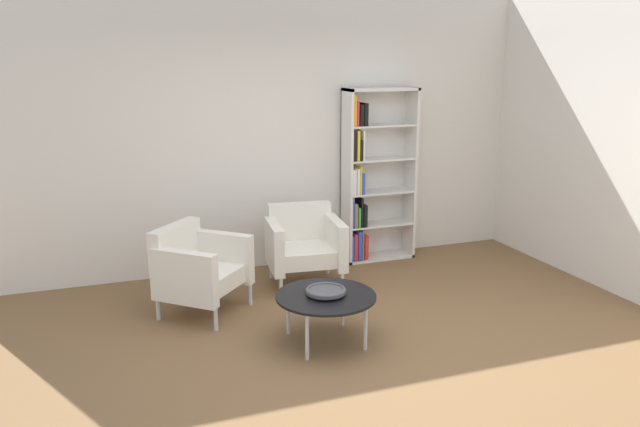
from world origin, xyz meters
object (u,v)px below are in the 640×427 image
at_px(coffee_table_low, 326,298).
at_px(armchair_corner_red, 304,244).
at_px(bookshelf_tall, 371,179).
at_px(decorative_bowl, 326,291).
at_px(armchair_near_window, 198,267).

distance_m(coffee_table_low, armchair_corner_red, 1.36).
bearing_deg(bookshelf_tall, decorative_bowl, -123.50).
distance_m(decorative_bowl, armchair_near_window, 1.29).
relative_size(bookshelf_tall, armchair_corner_red, 2.42).
relative_size(bookshelf_tall, coffee_table_low, 2.37).
bearing_deg(bookshelf_tall, coffee_table_low, -123.50).
bearing_deg(armchair_corner_red, bookshelf_tall, 34.73).
relative_size(coffee_table_low, armchair_corner_red, 1.02).
bearing_deg(coffee_table_low, armchair_corner_red, 78.70).
xyz_separation_m(coffee_table_low, armchair_near_window, (-0.85, 0.97, 0.04)).
relative_size(decorative_bowl, armchair_near_window, 0.34).
height_order(bookshelf_tall, armchair_corner_red, bookshelf_tall).
distance_m(coffee_table_low, decorative_bowl, 0.06).
xyz_separation_m(bookshelf_tall, armchair_corner_red, (-0.95, -0.51, -0.50)).
bearing_deg(armchair_near_window, decorative_bowl, -96.58).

